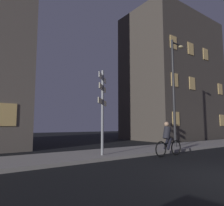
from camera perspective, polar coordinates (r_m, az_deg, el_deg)
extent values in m
cube|color=#9E9991|center=(10.49, -0.07, -13.71)|extent=(40.00, 2.83, 0.14)
cylinder|color=gray|center=(9.25, -2.66, -2.47)|extent=(0.12, 0.12, 3.80)
cube|color=white|center=(9.48, -2.61, 6.93)|extent=(1.08, 1.08, 0.24)
cube|color=beige|center=(9.38, -2.62, 4.16)|extent=(1.00, 1.00, 0.24)
cube|color=beige|center=(9.29, -2.64, 0.24)|extent=(1.25, 1.25, 0.24)
cylinder|color=#2D2D30|center=(13.71, 16.71, 3.00)|extent=(0.16, 0.16, 6.87)
cylinder|color=#2D2D30|center=(14.95, 17.45, 15.33)|extent=(0.95, 0.10, 0.10)
ellipsoid|color=#F9E099|center=(15.27, 18.57, 14.49)|extent=(0.44, 0.28, 0.20)
torus|color=black|center=(10.70, 17.31, -11.72)|extent=(0.72, 0.06, 0.72)
torus|color=black|center=(9.85, 13.38, -12.33)|extent=(0.72, 0.06, 0.72)
cylinder|color=black|center=(10.25, 15.39, -10.63)|extent=(1.00, 0.05, 0.04)
cylinder|color=#26262D|center=(10.14, 14.95, -8.00)|extent=(0.45, 0.32, 0.61)
sphere|color=tan|center=(10.14, 14.88, -5.65)|extent=(0.22, 0.22, 0.22)
cylinder|color=black|center=(10.27, 14.81, -10.80)|extent=(0.34, 0.12, 0.55)
cylinder|color=black|center=(10.15, 15.61, -10.83)|extent=(0.34, 0.12, 0.55)
cube|color=#F2C672|center=(12.17, -27.00, -2.89)|extent=(0.90, 0.06, 1.20)
cube|color=#4C443D|center=(24.20, 16.48, 6.40)|extent=(10.58, 6.39, 13.25)
cube|color=#F2C672|center=(18.54, 17.31, -4.22)|extent=(0.90, 0.06, 1.20)
cube|color=#F2C672|center=(25.34, 28.17, -4.23)|extent=(0.90, 0.06, 1.20)
cube|color=#F2C672|center=(18.95, 16.98, 6.16)|extent=(0.90, 0.06, 1.20)
cube|color=#F2C672|center=(21.09, 21.34, 5.07)|extent=(0.90, 0.06, 1.20)
cube|color=#F2C672|center=(25.64, 27.78, 3.41)|extent=(0.90, 0.06, 1.20)
cube|color=#F2C672|center=(19.95, 16.65, 15.79)|extent=(0.90, 0.06, 1.20)
cube|color=#F2C672|center=(21.99, 20.98, 13.84)|extent=(0.90, 0.06, 1.20)
cube|color=#F2C672|center=(24.14, 24.50, 12.17)|extent=(0.90, 0.06, 1.20)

